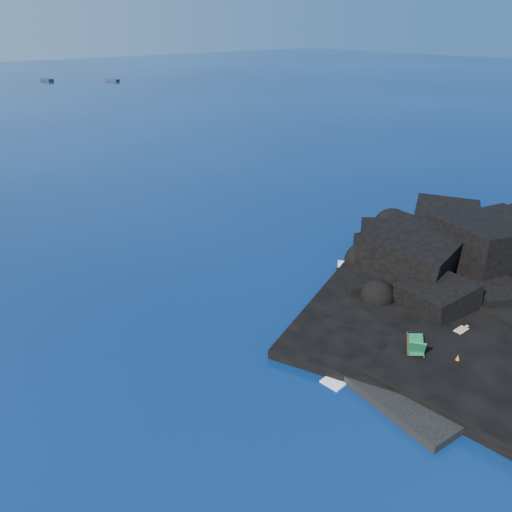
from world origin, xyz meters
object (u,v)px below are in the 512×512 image
Objects in this scene: deck_chair at (416,340)px; sunbather at (461,332)px; marker_cone at (457,360)px; distant_boat_a at (47,81)px; distant_boat_b at (113,81)px.

sunbather is at bearing -47.93° from deck_chair.
marker_cone is 0.13× the size of distant_boat_a.
marker_cone is (-2.20, -1.09, 0.08)m from sunbather.
marker_cone is 0.14× the size of distant_boat_b.
distant_boat_a is (26.75, 123.73, -0.98)m from deck_chair.
marker_cone is at bearing -111.10° from distant_boat_a.
deck_chair is at bearing 168.19° from sunbather.
sunbather is 0.43× the size of distant_boat_a.
deck_chair is at bearing -111.49° from distant_boat_a.
distant_boat_a reaches higher than distant_boat_b.
deck_chair is 2.83m from sunbather.
marker_cone is at bearing -107.99° from deck_chair.
marker_cone is at bearing -123.94° from distant_boat_b.
distant_boat_a is (26.22, 125.43, -0.62)m from marker_cone.
deck_chair is 119.57m from distant_boat_b.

